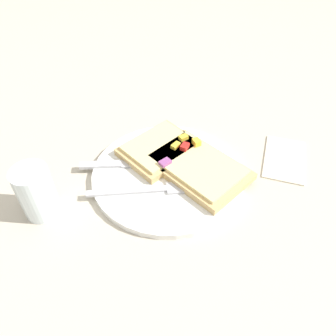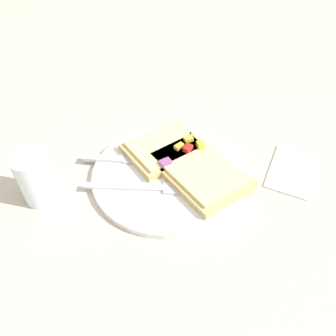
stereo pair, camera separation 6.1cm
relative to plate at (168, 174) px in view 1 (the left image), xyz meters
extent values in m
plane|color=#BCB29E|center=(0.00, 0.00, -0.01)|extent=(4.00, 4.00, 0.00)
cylinder|color=white|center=(0.00, 0.00, 0.00)|extent=(0.29, 0.29, 0.01)
cube|color=#B7B7BC|center=(-0.07, 0.06, 0.01)|extent=(0.07, 0.14, 0.01)
cube|color=#B7B7BC|center=(-0.03, -0.04, 0.01)|extent=(0.05, 0.06, 0.01)
cube|color=#B7B7BC|center=(-0.03, -0.08, 0.01)|extent=(0.02, 0.03, 0.00)
cube|color=#B7B7BC|center=(-0.02, -0.08, 0.01)|extent=(0.02, 0.03, 0.00)
cube|color=#B7B7BC|center=(-0.01, -0.08, 0.01)|extent=(0.02, 0.03, 0.00)
cube|color=#B7B7BC|center=(-0.01, -0.07, 0.01)|extent=(0.02, 0.03, 0.00)
cube|color=#B7B7BC|center=(-0.02, 0.13, 0.01)|extent=(0.04, 0.08, 0.01)
cube|color=#B7B7BC|center=(0.01, 0.03, 0.01)|extent=(0.06, 0.13, 0.00)
cube|color=tan|center=(0.02, -0.05, 0.01)|extent=(0.20, 0.22, 0.01)
cube|color=beige|center=(0.02, -0.05, 0.02)|extent=(0.17, 0.19, 0.01)
cube|color=red|center=(0.05, -0.02, 0.03)|extent=(0.02, 0.02, 0.01)
cube|color=#934C8E|center=(0.00, 0.01, 0.03)|extent=(0.03, 0.02, 0.01)
cube|color=yellow|center=(0.07, -0.04, 0.03)|extent=(0.02, 0.02, 0.01)
cube|color=tan|center=(0.05, 0.03, 0.01)|extent=(0.18, 0.17, 0.01)
cube|color=beige|center=(0.05, 0.03, 0.02)|extent=(0.16, 0.15, 0.01)
cube|color=yellow|center=(0.05, 0.00, 0.03)|extent=(0.02, 0.02, 0.01)
cube|color=yellow|center=(0.08, -0.01, 0.03)|extent=(0.02, 0.02, 0.01)
sphere|color=tan|center=(-0.04, -0.10, 0.01)|extent=(0.01, 0.01, 0.01)
sphere|color=tan|center=(0.00, 0.04, 0.01)|extent=(0.01, 0.01, 0.01)
sphere|color=tan|center=(0.01, -0.01, 0.01)|extent=(0.01, 0.01, 0.01)
cylinder|color=silver|center=(-0.14, 0.18, 0.04)|extent=(0.06, 0.06, 0.10)
cube|color=beige|center=(0.11, -0.21, 0.00)|extent=(0.13, 0.08, 0.01)
camera|label=1|loc=(-0.42, -0.13, 0.45)|focal=35.00mm
camera|label=2|loc=(-0.40, -0.19, 0.45)|focal=35.00mm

